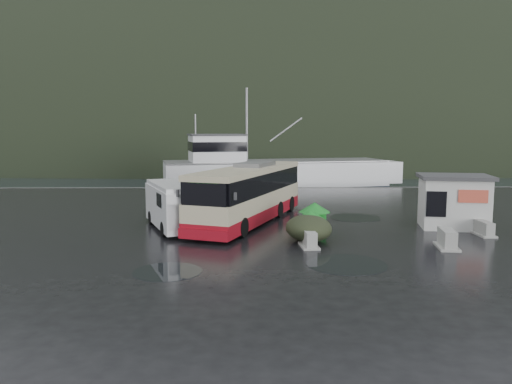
{
  "coord_description": "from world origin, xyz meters",
  "views": [
    {
      "loc": [
        0.36,
        -24.95,
        5.24
      ],
      "look_at": [
        0.89,
        3.29,
        1.7
      ],
      "focal_mm": 35.0,
      "sensor_mm": 36.0,
      "label": 1
    }
  ],
  "objects_px": {
    "jersey_barrier_c": "(484,235)",
    "white_van": "(174,229)",
    "ticket_kiosk": "(452,228)",
    "coach_bus": "(249,222)",
    "jersey_barrier_a": "(309,247)",
    "fishing_trawler": "(276,180)",
    "jersey_barrier_b": "(447,248)",
    "waste_bin_left": "(310,238)",
    "waste_bin_right": "(314,233)",
    "dome_tent": "(308,240)"
  },
  "relations": [
    {
      "from": "jersey_barrier_b",
      "to": "jersey_barrier_c",
      "type": "bearing_deg",
      "value": 41.7
    },
    {
      "from": "waste_bin_right",
      "to": "fishing_trawler",
      "type": "xyz_separation_m",
      "value": [
        -0.33,
        27.34,
        0.0
      ]
    },
    {
      "from": "waste_bin_left",
      "to": "waste_bin_right",
      "type": "bearing_deg",
      "value": 72.3
    },
    {
      "from": "dome_tent",
      "to": "jersey_barrier_b",
      "type": "xyz_separation_m",
      "value": [
        5.98,
        -1.65,
        0.0
      ]
    },
    {
      "from": "coach_bus",
      "to": "jersey_barrier_b",
      "type": "distance_m",
      "value": 10.89
    },
    {
      "from": "ticket_kiosk",
      "to": "jersey_barrier_a",
      "type": "relative_size",
      "value": 2.43
    },
    {
      "from": "waste_bin_right",
      "to": "jersey_barrier_c",
      "type": "xyz_separation_m",
      "value": [
        8.39,
        -0.66,
        0.0
      ]
    },
    {
      "from": "white_van",
      "to": "jersey_barrier_c",
      "type": "bearing_deg",
      "value": -28.28
    },
    {
      "from": "jersey_barrier_b",
      "to": "jersey_barrier_c",
      "type": "distance_m",
      "value": 3.9
    },
    {
      "from": "dome_tent",
      "to": "coach_bus",
      "type": "bearing_deg",
      "value": 120.16
    },
    {
      "from": "jersey_barrier_b",
      "to": "fishing_trawler",
      "type": "height_order",
      "value": "fishing_trawler"
    },
    {
      "from": "jersey_barrier_a",
      "to": "fishing_trawler",
      "type": "bearing_deg",
      "value": 89.43
    },
    {
      "from": "waste_bin_right",
      "to": "jersey_barrier_c",
      "type": "bearing_deg",
      "value": -4.52
    },
    {
      "from": "jersey_barrier_c",
      "to": "white_van",
      "type": "bearing_deg",
      "value": 172.61
    },
    {
      "from": "jersey_barrier_a",
      "to": "jersey_barrier_b",
      "type": "distance_m",
      "value": 6.12
    },
    {
      "from": "dome_tent",
      "to": "jersey_barrier_a",
      "type": "height_order",
      "value": "dome_tent"
    },
    {
      "from": "jersey_barrier_a",
      "to": "jersey_barrier_c",
      "type": "bearing_deg",
      "value": 14.05
    },
    {
      "from": "coach_bus",
      "to": "dome_tent",
      "type": "xyz_separation_m",
      "value": [
        2.8,
        -4.81,
        0.0
      ]
    },
    {
      "from": "dome_tent",
      "to": "jersey_barrier_b",
      "type": "height_order",
      "value": "dome_tent"
    },
    {
      "from": "white_van",
      "to": "coach_bus",
      "type": "bearing_deg",
      "value": 3.46
    },
    {
      "from": "coach_bus",
      "to": "waste_bin_right",
      "type": "distance_m",
      "value": 4.59
    },
    {
      "from": "jersey_barrier_b",
      "to": "fishing_trawler",
      "type": "distance_m",
      "value": 31.14
    },
    {
      "from": "white_van",
      "to": "waste_bin_left",
      "type": "relative_size",
      "value": 4.27
    },
    {
      "from": "white_van",
      "to": "dome_tent",
      "type": "bearing_deg",
      "value": -44.5
    },
    {
      "from": "coach_bus",
      "to": "jersey_barrier_a",
      "type": "height_order",
      "value": "coach_bus"
    },
    {
      "from": "fishing_trawler",
      "to": "waste_bin_left",
      "type": "bearing_deg",
      "value": -102.21
    },
    {
      "from": "waste_bin_right",
      "to": "waste_bin_left",
      "type": "bearing_deg",
      "value": -107.7
    },
    {
      "from": "jersey_barrier_a",
      "to": "jersey_barrier_c",
      "type": "xyz_separation_m",
      "value": [
        9.02,
        2.26,
        0.0
      ]
    },
    {
      "from": "waste_bin_left",
      "to": "jersey_barrier_a",
      "type": "xyz_separation_m",
      "value": [
        -0.3,
        -1.89,
        0.0
      ]
    },
    {
      "from": "white_van",
      "to": "jersey_barrier_b",
      "type": "height_order",
      "value": "white_van"
    },
    {
      "from": "white_van",
      "to": "waste_bin_left",
      "type": "distance_m",
      "value": 7.4
    },
    {
      "from": "coach_bus",
      "to": "jersey_barrier_a",
      "type": "xyz_separation_m",
      "value": [
        2.66,
        -6.12,
        0.0
      ]
    },
    {
      "from": "waste_bin_right",
      "to": "jersey_barrier_b",
      "type": "bearing_deg",
      "value": -30.71
    },
    {
      "from": "waste_bin_left",
      "to": "jersey_barrier_b",
      "type": "height_order",
      "value": "waste_bin_left"
    },
    {
      "from": "white_van",
      "to": "ticket_kiosk",
      "type": "xyz_separation_m",
      "value": [
        14.97,
        -0.01,
        0.0
      ]
    },
    {
      "from": "white_van",
      "to": "fishing_trawler",
      "type": "xyz_separation_m",
      "value": [
        7.0,
        25.96,
        0.0
      ]
    },
    {
      "from": "white_van",
      "to": "jersey_barrier_b",
      "type": "distance_m",
      "value": 13.62
    },
    {
      "from": "white_van",
      "to": "jersey_barrier_c",
      "type": "xyz_separation_m",
      "value": [
        15.72,
        -2.04,
        0.0
      ]
    },
    {
      "from": "waste_bin_right",
      "to": "ticket_kiosk",
      "type": "xyz_separation_m",
      "value": [
        7.65,
        1.37,
        0.0
      ]
    },
    {
      "from": "white_van",
      "to": "waste_bin_left",
      "type": "bearing_deg",
      "value": -39.85
    },
    {
      "from": "ticket_kiosk",
      "to": "fishing_trawler",
      "type": "height_order",
      "value": "fishing_trawler"
    },
    {
      "from": "fishing_trawler",
      "to": "ticket_kiosk",
      "type": "bearing_deg",
      "value": -85.14
    },
    {
      "from": "ticket_kiosk",
      "to": "jersey_barrier_a",
      "type": "bearing_deg",
      "value": -141.79
    },
    {
      "from": "dome_tent",
      "to": "fishing_trawler",
      "type": "bearing_deg",
      "value": 89.67
    },
    {
      "from": "jersey_barrier_a",
      "to": "fishing_trawler",
      "type": "distance_m",
      "value": 30.26
    },
    {
      "from": "jersey_barrier_c",
      "to": "jersey_barrier_b",
      "type": "bearing_deg",
      "value": -138.3
    },
    {
      "from": "dome_tent",
      "to": "ticket_kiosk",
      "type": "height_order",
      "value": "ticket_kiosk"
    },
    {
      "from": "waste_bin_right",
      "to": "fishing_trawler",
      "type": "relative_size",
      "value": 0.06
    },
    {
      "from": "dome_tent",
      "to": "jersey_barrier_a",
      "type": "relative_size",
      "value": 2.03
    },
    {
      "from": "jersey_barrier_c",
      "to": "waste_bin_right",
      "type": "bearing_deg",
      "value": 175.48
    }
  ]
}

